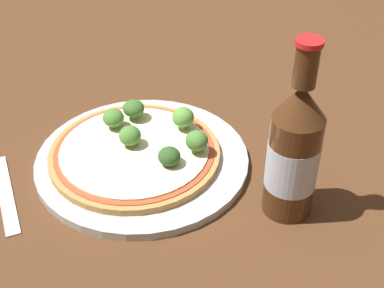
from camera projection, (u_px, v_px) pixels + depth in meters
ground_plane at (142, 156)px, 0.77m from camera, size 3.00×3.00×0.00m
plate at (144, 160)px, 0.75m from camera, size 0.30×0.30×0.01m
pizza at (135, 152)px, 0.75m from camera, size 0.24×0.24×0.01m
broccoli_floret_0 at (183, 117)px, 0.77m from camera, size 0.03×0.03×0.03m
broccoli_floret_1 at (130, 136)px, 0.74m from camera, size 0.03×0.03×0.03m
broccoli_floret_2 at (169, 156)px, 0.71m from camera, size 0.03×0.03×0.03m
broccoli_floret_3 at (134, 108)px, 0.79m from camera, size 0.03×0.03×0.03m
broccoli_floret_4 at (197, 141)px, 0.73m from camera, size 0.03×0.03×0.03m
broccoli_floret_5 at (113, 118)px, 0.77m from camera, size 0.03×0.03×0.03m
beer_bottle at (294, 152)px, 0.63m from camera, size 0.06×0.06×0.24m
fork at (5, 193)px, 0.70m from camera, size 0.06×0.16×0.00m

